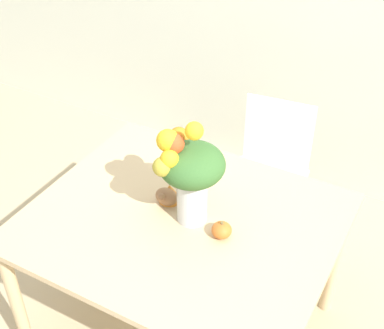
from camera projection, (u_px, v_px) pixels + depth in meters
ground_plane at (184, 328)px, 2.78m from camera, size 12.00×12.00×0.00m
dining_table at (182, 234)px, 2.38m from camera, size 1.32×1.10×0.77m
flower_vase at (189, 170)px, 2.18m from camera, size 0.29×0.29×0.50m
pumpkin at (222, 230)px, 2.22m from camera, size 0.09×0.09×0.08m
turkey_figurine at (168, 194)px, 2.40m from camera, size 0.11×0.14×0.09m
dining_chair_near_window at (269, 173)px, 3.11m from camera, size 0.46×0.46×0.87m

